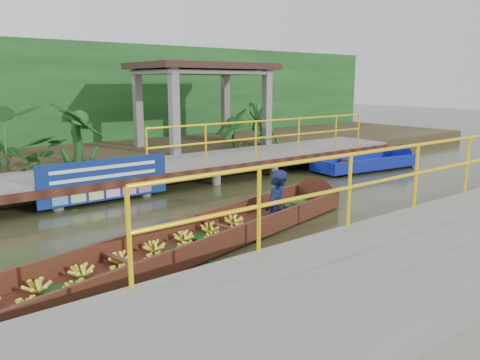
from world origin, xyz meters
TOP-DOWN VIEW (x-y plane):
  - ground at (0.00, 0.00)m, footprint 80.00×80.00m
  - land_strip at (0.00, 7.50)m, footprint 30.00×8.00m
  - far_dock at (0.02, 3.43)m, footprint 16.00×2.06m
  - pavilion at (3.00, 6.30)m, footprint 4.40×3.00m
  - foliage_backdrop at (0.00, 10.00)m, footprint 30.00×0.80m
  - vendor_boat at (-2.04, -1.04)m, footprint 9.95×3.02m
  - moored_blue_boat at (6.68, 1.52)m, footprint 4.11×1.50m
  - blue_banner at (-2.03, 2.48)m, footprint 2.87×0.04m
  - tropical_plants at (-1.75, 5.30)m, footprint 14.07×1.07m

SIDE VIEW (x-z plane):
  - ground at x=0.00m, z-range 0.00..0.00m
  - moored_blue_boat at x=6.68m, z-range -0.31..0.65m
  - land_strip at x=0.00m, z-range 0.00..0.45m
  - vendor_boat at x=-2.04m, z-range -0.85..1.35m
  - far_dock at x=0.02m, z-range -0.35..1.30m
  - blue_banner at x=-2.03m, z-range 0.11..1.00m
  - tropical_plants at x=-1.75m, z-range 0.45..1.79m
  - foliage_backdrop at x=0.00m, z-range 0.00..4.00m
  - pavilion at x=3.00m, z-range 1.32..4.32m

